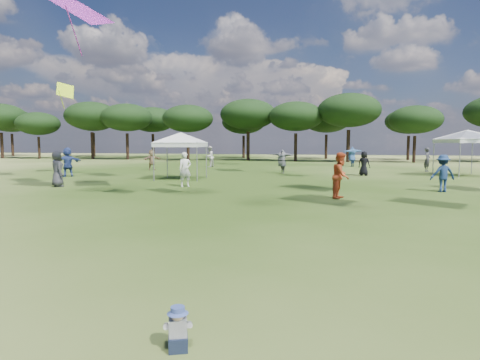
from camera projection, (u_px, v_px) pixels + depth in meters
The scene contains 5 objects.
tree_line at pixel (340, 115), 47.40m from camera, with size 108.78×17.63×7.77m.
tent_left at pixel (181, 135), 23.60m from camera, with size 5.42×5.42×3.06m.
tent_right at pixel (468, 132), 25.80m from camera, with size 5.71×5.71×3.29m.
toddler at pixel (178, 330), 4.23m from camera, with size 0.36×0.39×0.47m.
festival_crowd at pixel (269, 162), 26.86m from camera, with size 26.46×22.99×1.87m.
Camera 1 is at (1.07, -1.93, 2.18)m, focal length 30.00 mm.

